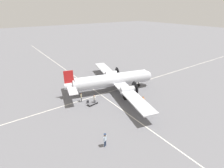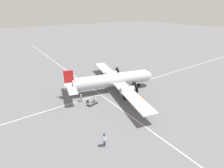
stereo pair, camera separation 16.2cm
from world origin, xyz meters
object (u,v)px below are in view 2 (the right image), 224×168
(suitcase_near_door, at_px, (88,102))
(airliner_main, at_px, (114,80))
(baggage_cart, at_px, (92,103))
(ramp_agent, at_px, (94,99))
(traffic_cone, at_px, (143,97))
(crew_foreground, at_px, (104,139))
(passenger_boarding, at_px, (81,96))

(suitcase_near_door, bearing_deg, airliner_main, 12.51)
(baggage_cart, bearing_deg, suitcase_near_door, 109.68)
(ramp_agent, distance_m, baggage_cart, 0.88)
(suitcase_near_door, relative_size, baggage_cart, 0.26)
(airliner_main, bearing_deg, traffic_cone, -53.19)
(airliner_main, relative_size, ramp_agent, 14.91)
(crew_foreground, bearing_deg, ramp_agent, 42.07)
(ramp_agent, relative_size, traffic_cone, 2.77)
(passenger_boarding, bearing_deg, crew_foreground, -162.96)
(ramp_agent, bearing_deg, crew_foreground, -40.83)
(ramp_agent, xyz_separation_m, traffic_cone, (8.48, -3.60, -0.78))
(passenger_boarding, xyz_separation_m, ramp_agent, (1.51, -2.22, -0.05))
(airliner_main, bearing_deg, crew_foreground, -114.32)
(suitcase_near_door, bearing_deg, crew_foreground, -106.93)
(passenger_boarding, relative_size, suitcase_near_door, 3.29)
(ramp_agent, bearing_deg, suitcase_near_door, -157.97)
(ramp_agent, bearing_deg, passenger_boarding, -163.62)
(ramp_agent, bearing_deg, airliner_main, 94.84)
(crew_foreground, bearing_deg, airliner_main, 25.48)
(ramp_agent, height_order, baggage_cart, ramp_agent)
(crew_foreground, relative_size, suitcase_near_door, 3.47)
(suitcase_near_door, xyz_separation_m, traffic_cone, (9.32, -4.61, 0.04))
(crew_foreground, height_order, ramp_agent, crew_foreground)
(airliner_main, distance_m, traffic_cone, 6.93)
(airliner_main, relative_size, suitcase_near_door, 48.03)
(crew_foreground, height_order, suitcase_near_door, crew_foreground)
(airliner_main, height_order, passenger_boarding, airliner_main)
(airliner_main, xyz_separation_m, passenger_boarding, (-7.55, -0.32, -1.29))
(passenger_boarding, xyz_separation_m, baggage_cart, (1.16, -2.12, -0.85))
(baggage_cart, bearing_deg, passenger_boarding, 109.88)
(ramp_agent, bearing_deg, baggage_cart, -123.31)
(airliner_main, distance_m, baggage_cart, 7.16)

